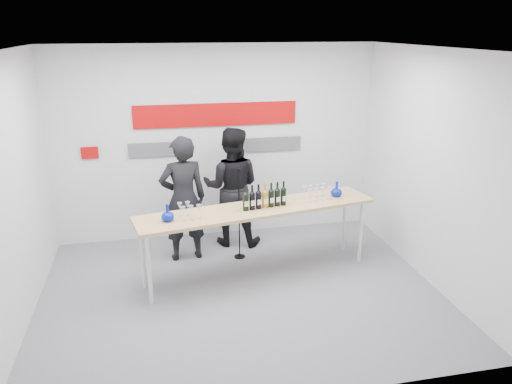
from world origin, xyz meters
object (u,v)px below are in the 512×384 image
Objects in this scene: presenter_right at (232,187)px; mic_stand at (239,231)px; tasting_table at (258,213)px; presenter_left at (183,199)px.

presenter_right is 0.74m from mic_stand.
tasting_table is 1.79× the size of presenter_right.
tasting_table is 2.41× the size of mic_stand.
tasting_table is 1.16m from presenter_left.
presenter_left is at bearing 43.92° from presenter_right.
presenter_right is at bearing 82.68° from mic_stand.
presenter_right is at bearing 87.81° from tasting_table.
mic_stand is (0.77, -0.16, -0.50)m from presenter_left.
mic_stand reaches higher than tasting_table.
presenter_left is 0.93m from mic_stand.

